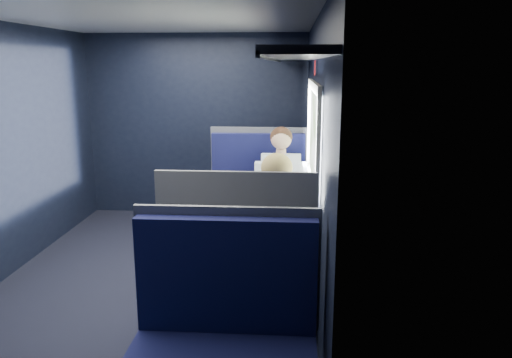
# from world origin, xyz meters

# --- Properties ---
(ground) EXTENTS (2.80, 4.20, 0.01)m
(ground) POSITION_xyz_m (0.00, 0.00, -0.01)
(ground) COLOR black
(room_shell) EXTENTS (3.00, 4.40, 2.40)m
(room_shell) POSITION_xyz_m (0.02, 0.00, 1.48)
(room_shell) COLOR black
(room_shell) RESTS_ON ground
(table) EXTENTS (0.62, 1.00, 0.74)m
(table) POSITION_xyz_m (1.03, 0.00, 0.66)
(table) COLOR #54565E
(table) RESTS_ON ground
(seat_bay_near) EXTENTS (1.04, 0.62, 1.26)m
(seat_bay_near) POSITION_xyz_m (0.84, 0.87, 0.42)
(seat_bay_near) COLOR #0C0E38
(seat_bay_near) RESTS_ON ground
(seat_bay_far) EXTENTS (1.04, 0.62, 1.26)m
(seat_bay_far) POSITION_xyz_m (0.85, -0.87, 0.41)
(seat_bay_far) COLOR #0C0E38
(seat_bay_far) RESTS_ON ground
(seat_row_front) EXTENTS (1.04, 0.51, 1.16)m
(seat_row_front) POSITION_xyz_m (0.85, 1.80, 0.41)
(seat_row_front) COLOR #0C0E38
(seat_row_front) RESTS_ON ground
(seat_row_back) EXTENTS (1.04, 0.51, 1.16)m
(seat_row_back) POSITION_xyz_m (0.85, -1.80, 0.41)
(seat_row_back) COLOR #0C0E38
(seat_row_back) RESTS_ON ground
(man) EXTENTS (0.53, 0.56, 1.32)m
(man) POSITION_xyz_m (1.10, 0.70, 0.72)
(man) COLOR black
(man) RESTS_ON ground
(woman) EXTENTS (0.53, 0.56, 1.32)m
(woman) POSITION_xyz_m (1.10, -0.71, 0.73)
(woman) COLOR black
(woman) RESTS_ON ground
(papers) EXTENTS (0.58, 0.79, 0.01)m
(papers) POSITION_xyz_m (1.07, 0.05, 0.74)
(papers) COLOR white
(papers) RESTS_ON table
(laptop) EXTENTS (0.26, 0.34, 0.25)m
(laptop) POSITION_xyz_m (1.37, 0.01, 0.81)
(laptop) COLOR silver
(laptop) RESTS_ON table
(bottle_small) EXTENTS (0.06, 0.06, 0.21)m
(bottle_small) POSITION_xyz_m (1.33, 0.29, 0.83)
(bottle_small) COLOR silver
(bottle_small) RESTS_ON table
(cup) EXTENTS (0.07, 0.07, 0.09)m
(cup) POSITION_xyz_m (1.28, 0.39, 0.78)
(cup) COLOR white
(cup) RESTS_ON table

